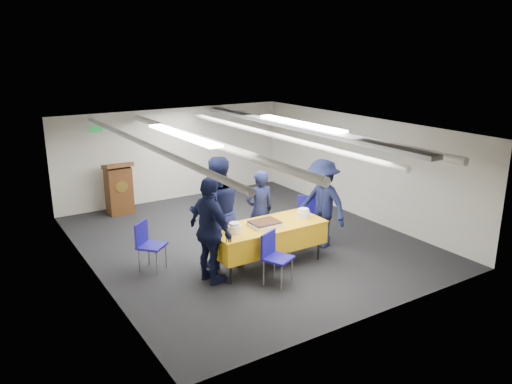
% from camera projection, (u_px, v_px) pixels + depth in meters
% --- Properties ---
extents(ground, '(7.00, 7.00, 0.00)m').
position_uv_depth(ground, '(246.00, 240.00, 10.08)').
color(ground, black).
rests_on(ground, ground).
extents(room_shell, '(6.00, 7.00, 2.30)m').
position_uv_depth(room_shell, '(239.00, 148.00, 9.95)').
color(room_shell, beige).
rests_on(room_shell, ground).
extents(serving_table, '(2.08, 0.87, 0.77)m').
position_uv_depth(serving_table, '(267.00, 236.00, 8.80)').
color(serving_table, black).
rests_on(serving_table, ground).
extents(sheet_cake, '(0.52, 0.41, 0.09)m').
position_uv_depth(sheet_cake, '(265.00, 224.00, 8.65)').
color(sheet_cake, white).
rests_on(sheet_cake, serving_table).
extents(plate_stack_left, '(0.22, 0.22, 0.18)m').
position_uv_depth(plate_stack_left, '(235.00, 228.00, 8.32)').
color(plate_stack_left, white).
rests_on(plate_stack_left, serving_table).
extents(plate_stack_right, '(0.23, 0.23, 0.17)m').
position_uv_depth(plate_stack_right, '(303.00, 213.00, 9.07)').
color(plate_stack_right, white).
rests_on(plate_stack_right, serving_table).
extents(podium, '(0.62, 0.53, 1.25)m').
position_uv_depth(podium, '(119.00, 188.00, 11.56)').
color(podium, brown).
rests_on(podium, ground).
extents(chair_near, '(0.56, 0.56, 0.87)m').
position_uv_depth(chair_near, '(274.00, 253.00, 8.15)').
color(chair_near, gray).
rests_on(chair_near, ground).
extents(chair_right, '(0.59, 0.59, 0.87)m').
position_uv_depth(chair_right, '(306.00, 213.00, 10.07)').
color(chair_right, gray).
rests_on(chair_right, ground).
extents(chair_left, '(0.59, 0.59, 0.87)m').
position_uv_depth(chair_left, '(147.00, 241.00, 8.63)').
color(chair_left, gray).
rests_on(chair_left, ground).
extents(sailor_a, '(0.60, 0.41, 1.58)m').
position_uv_depth(sailor_a, '(260.00, 211.00, 9.38)').
color(sailor_a, black).
rests_on(sailor_a, ground).
extents(sailor_b, '(1.10, 0.94, 1.98)m').
position_uv_depth(sailor_b, '(217.00, 212.00, 8.71)').
color(sailor_b, black).
rests_on(sailor_b, ground).
extents(sailor_c, '(0.58, 1.11, 1.80)m').
position_uv_depth(sailor_c, '(211.00, 231.00, 8.07)').
color(sailor_c, black).
rests_on(sailor_c, ground).
extents(sailor_d, '(0.83, 1.21, 1.73)m').
position_uv_depth(sailor_d, '(322.00, 203.00, 9.59)').
color(sailor_d, black).
rests_on(sailor_d, ground).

